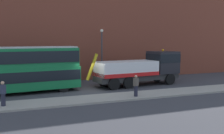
{
  "coord_description": "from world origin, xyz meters",
  "views": [
    {
      "loc": [
        -7.14,
        -23.82,
        4.66
      ],
      "look_at": [
        2.57,
        0.57,
        2.0
      ],
      "focal_mm": 43.25,
      "sensor_mm": 36.0,
      "label": 1
    }
  ],
  "objects_px": {
    "pedestrian_onlooker": "(3,94)",
    "pedestrian_bystander": "(136,86)",
    "double_decker_bus": "(15,68)",
    "street_lamp": "(102,50)",
    "recovery_tow_truck": "(141,68)"
  },
  "relations": [
    {
      "from": "pedestrian_bystander",
      "to": "double_decker_bus",
      "type": "bearing_deg",
      "value": 33.91
    },
    {
      "from": "pedestrian_onlooker",
      "to": "pedestrian_bystander",
      "type": "height_order",
      "value": "same"
    },
    {
      "from": "double_decker_bus",
      "to": "pedestrian_bystander",
      "type": "height_order",
      "value": "double_decker_bus"
    },
    {
      "from": "pedestrian_bystander",
      "to": "street_lamp",
      "type": "height_order",
      "value": "street_lamp"
    },
    {
      "from": "pedestrian_onlooker",
      "to": "recovery_tow_truck",
      "type": "bearing_deg",
      "value": -13.02
    },
    {
      "from": "double_decker_bus",
      "to": "pedestrian_onlooker",
      "type": "height_order",
      "value": "double_decker_bus"
    },
    {
      "from": "double_decker_bus",
      "to": "pedestrian_bystander",
      "type": "distance_m",
      "value": 10.41
    },
    {
      "from": "recovery_tow_truck",
      "to": "double_decker_bus",
      "type": "xyz_separation_m",
      "value": [
        -12.19,
        -0.05,
        0.47
      ]
    },
    {
      "from": "recovery_tow_truck",
      "to": "street_lamp",
      "type": "relative_size",
      "value": 1.76
    },
    {
      "from": "recovery_tow_truck",
      "to": "double_decker_bus",
      "type": "distance_m",
      "value": 12.19
    },
    {
      "from": "double_decker_bus",
      "to": "street_lamp",
      "type": "distance_m",
      "value": 10.18
    },
    {
      "from": "pedestrian_onlooker",
      "to": "pedestrian_bystander",
      "type": "relative_size",
      "value": 1.0
    },
    {
      "from": "pedestrian_onlooker",
      "to": "street_lamp",
      "type": "height_order",
      "value": "street_lamp"
    },
    {
      "from": "pedestrian_onlooker",
      "to": "street_lamp",
      "type": "bearing_deg",
      "value": 7.26
    },
    {
      "from": "double_decker_bus",
      "to": "pedestrian_bystander",
      "type": "bearing_deg",
      "value": -36.99
    }
  ]
}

